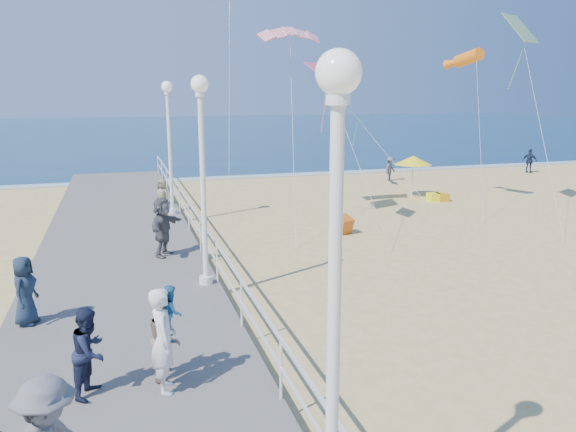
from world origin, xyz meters
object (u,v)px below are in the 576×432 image
object	(u,v)px
lamp_post_near	(335,262)
beach_umbrella	(413,160)
box_kite	(343,226)
woman_holding_toddler	(163,340)
lamp_post_far	(169,134)
spectator_4	(25,291)
beach_walker_a	(390,169)
toddler_held	(171,312)
beach_chair_right	(434,197)
spectator_7	(90,351)
spectator_1	(165,338)
beach_walker_c	(163,196)
spectator_5	(163,227)
lamp_post_mid	(202,159)
beach_walker_b	(530,161)
beach_chair_left	(442,197)

from	to	relation	value
lamp_post_near	beach_umbrella	distance (m)	23.75
box_kite	woman_holding_toddler	bearing A→B (deg)	-144.85
lamp_post_far	spectator_4	bearing A→B (deg)	-111.38
beach_walker_a	beach_umbrella	size ratio (longest dim) A/B	0.69
lamp_post_near	spectator_4	size ratio (longest dim) A/B	3.50
lamp_post_far	toddler_held	bearing A→B (deg)	-95.43
beach_chair_right	lamp_post_near	bearing A→B (deg)	-124.00
spectator_7	box_kite	xyz separation A→B (m)	(8.70, 10.18, -0.86)
toddler_held	spectator_1	distance (m)	0.70
spectator_4	beach_umbrella	size ratio (longest dim) A/B	0.71
beach_walker_a	beach_chair_right	world-z (taller)	beach_walker_a
lamp_post_far	spectator_7	xyz separation A→B (m)	(-2.66, -13.92, -2.50)
lamp_post_near	beach_chair_right	xyz separation A→B (m)	(12.84, 19.04, -3.46)
spectator_7	box_kite	distance (m)	13.42
beach_walker_c	beach_umbrella	bearing A→B (deg)	51.56
lamp_post_near	spectator_4	distance (m)	8.92
spectator_5	beach_umbrella	bearing A→B (deg)	-26.96
spectator_5	beach_walker_a	world-z (taller)	spectator_5
lamp_post_far	spectator_5	bearing A→B (deg)	-97.89
beach_walker_c	beach_chair_right	bearing A→B (deg)	46.24
toddler_held	beach_walker_a	xyz separation A→B (m)	(15.04, 21.45, -0.99)
lamp_post_mid	beach_walker_b	xyz separation A→B (m)	(24.18, 16.90, -2.87)
beach_walker_b	beach_chair_left	bearing A→B (deg)	87.20
beach_walker_b	spectator_7	bearing A→B (deg)	93.74
lamp_post_near	toddler_held	bearing A→B (deg)	108.51
spectator_7	beach_walker_b	bearing A→B (deg)	-26.20
spectator_1	beach_walker_a	bearing A→B (deg)	-24.73
spectator_4	beach_walker_b	world-z (taller)	spectator_4
lamp_post_mid	spectator_7	bearing A→B (deg)	-118.36
lamp_post_far	beach_chair_left	world-z (taller)	lamp_post_far
spectator_7	beach_walker_a	world-z (taller)	spectator_7
spectator_7	beach_walker_c	bearing A→B (deg)	16.04
toddler_held	beach_chair_left	size ratio (longest dim) A/B	1.71
lamp_post_far	beach_walker_b	world-z (taller)	lamp_post_far
beach_umbrella	beach_chair_left	xyz separation A→B (m)	(0.92, -1.35, -1.71)
spectator_5	box_kite	distance (m)	7.35
lamp_post_mid	beach_chair_left	bearing A→B (deg)	36.81
spectator_5	box_kite	world-z (taller)	spectator_5
beach_chair_left	spectator_1	bearing A→B (deg)	-135.13
box_kite	spectator_7	bearing A→B (deg)	-149.54
spectator_4	beach_chair_right	size ratio (longest dim) A/B	2.76
spectator_4	box_kite	size ratio (longest dim) A/B	2.53
lamp_post_far	spectator_1	size ratio (longest dim) A/B	3.72
spectator_7	beach_chair_right	world-z (taller)	spectator_7
woman_holding_toddler	beach_chair_right	bearing A→B (deg)	-43.38
beach_walker_a	beach_walker_c	world-z (taller)	beach_walker_c
beach_walker_c	beach_umbrella	xyz separation A→B (m)	(12.50, 0.09, 1.16)
spectator_5	beach_walker_c	world-z (taller)	spectator_5
beach_umbrella	beach_walker_b	bearing A→B (deg)	25.43
beach_walker_a	beach_chair_right	bearing A→B (deg)	-131.76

